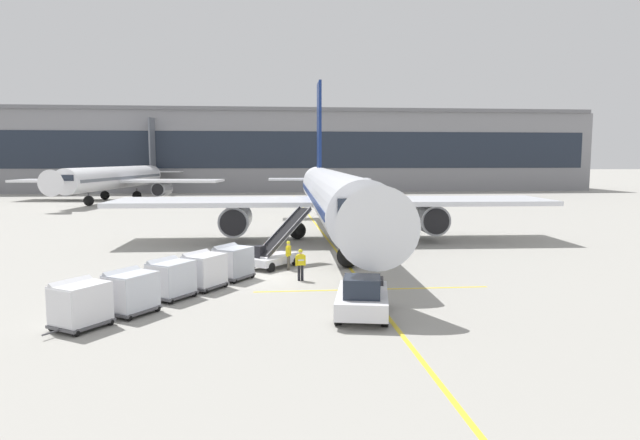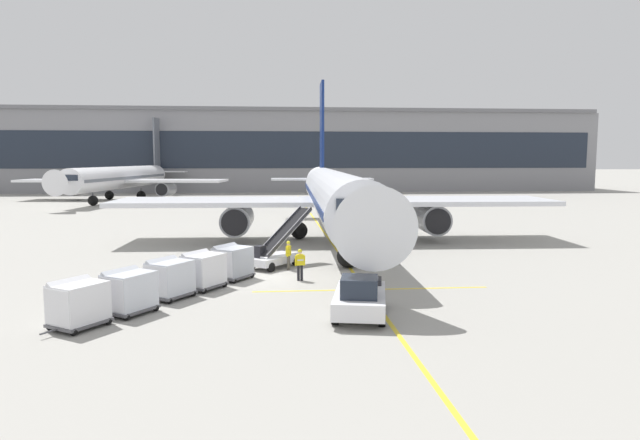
% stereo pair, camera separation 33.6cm
% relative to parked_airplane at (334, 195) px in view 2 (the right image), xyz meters
% --- Properties ---
extents(ground_plane, '(600.00, 600.00, 0.00)m').
position_rel_parked_airplane_xyz_m(ground_plane, '(-5.61, -13.84, -3.65)').
color(ground_plane, '#9E9B93').
extents(parked_airplane, '(34.98, 44.86, 14.99)m').
position_rel_parked_airplane_xyz_m(parked_airplane, '(0.00, 0.00, 0.00)').
color(parked_airplane, silver).
rests_on(parked_airplane, ground).
extents(belt_loader, '(4.21, 4.67, 3.52)m').
position_rel_parked_airplane_xyz_m(belt_loader, '(-4.77, -10.64, -2.71)').
color(belt_loader, silver).
rests_on(belt_loader, ground).
extents(baggage_cart_lead, '(2.44, 2.71, 1.91)m').
position_rel_parked_airplane_xyz_m(baggage_cart_lead, '(-7.22, -14.03, -2.65)').
color(baggage_cart_lead, '#515156').
rests_on(baggage_cart_lead, ground).
extents(baggage_cart_second, '(2.44, 2.71, 1.91)m').
position_rel_parked_airplane_xyz_m(baggage_cart_second, '(-8.54, -16.14, -2.65)').
color(baggage_cart_second, '#515156').
rests_on(baggage_cart_second, ground).
extents(baggage_cart_third, '(2.44, 2.71, 1.91)m').
position_rel_parked_airplane_xyz_m(baggage_cart_third, '(-9.88, -17.97, -2.65)').
color(baggage_cart_third, '#515156').
rests_on(baggage_cart_third, ground).
extents(baggage_cart_fourth, '(2.44, 2.71, 1.91)m').
position_rel_parked_airplane_xyz_m(baggage_cart_fourth, '(-11.14, -20.48, -2.65)').
color(baggage_cart_fourth, '#515156').
rests_on(baggage_cart_fourth, ground).
extents(baggage_cart_fifth, '(2.44, 2.71, 1.91)m').
position_rel_parked_airplane_xyz_m(baggage_cart_fifth, '(-12.62, -22.34, -2.65)').
color(baggage_cart_fifth, '#515156').
rests_on(baggage_cart_fifth, ground).
extents(pushback_tug, '(2.92, 4.73, 1.83)m').
position_rel_parked_airplane_xyz_m(pushback_tug, '(-1.39, -21.78, -2.82)').
color(pushback_tug, silver).
rests_on(pushback_tug, ground).
extents(ground_crew_by_loader, '(0.35, 0.55, 1.74)m').
position_rel_parked_airplane_xyz_m(ground_crew_by_loader, '(-4.06, -11.67, -2.65)').
color(ground_crew_by_loader, '#514C42').
rests_on(ground_crew_by_loader, ground).
extents(ground_crew_by_carts, '(0.56, 0.30, 1.74)m').
position_rel_parked_airplane_xyz_m(ground_crew_by_carts, '(-3.53, -14.68, -2.65)').
color(ground_crew_by_carts, black).
rests_on(ground_crew_by_carts, ground).
extents(safety_cone_engine_keepout, '(0.62, 0.62, 0.70)m').
position_rel_parked_airplane_xyz_m(safety_cone_engine_keepout, '(-5.46, -5.11, -3.31)').
color(safety_cone_engine_keepout, black).
rests_on(safety_cone_engine_keepout, ground).
extents(apron_guidance_line_lead_in, '(0.20, 110.00, 0.01)m').
position_rel_parked_airplane_xyz_m(apron_guidance_line_lead_in, '(-0.33, -0.82, -3.64)').
color(apron_guidance_line_lead_in, yellow).
rests_on(apron_guidance_line_lead_in, ground).
extents(apron_guidance_line_stop_bar, '(12.00, 0.20, 0.01)m').
position_rel_parked_airplane_xyz_m(apron_guidance_line_stop_bar, '(-0.03, -17.06, -3.64)').
color(apron_guidance_line_stop_bar, yellow).
rests_on(apron_guidance_line_stop_bar, ground).
extents(terminal_building, '(141.19, 19.65, 16.47)m').
position_rel_parked_airplane_xyz_m(terminal_building, '(-9.32, 74.12, 4.53)').
color(terminal_building, gray).
rests_on(terminal_building, ground).
extents(distant_airplane, '(33.17, 41.91, 14.17)m').
position_rel_parked_airplane_xyz_m(distant_airplane, '(-28.58, 46.71, -0.11)').
color(distant_airplane, white).
rests_on(distant_airplane, ground).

